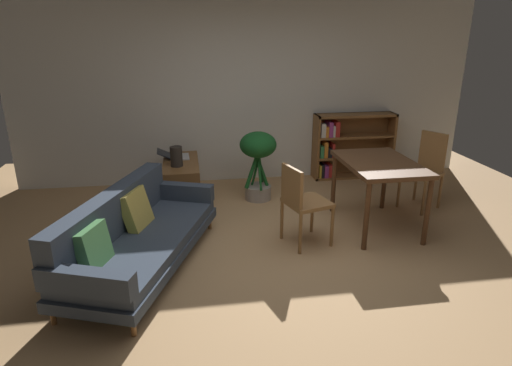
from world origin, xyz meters
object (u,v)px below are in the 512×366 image
Objects in this scene: media_console at (182,181)px; desk_speaker at (176,156)px; bookshelf at (347,145)px; fabric_couch at (135,234)px; dining_table at (379,169)px; dining_chair_near at (426,167)px; dining_chair_far at (302,200)px; potted_floor_plant at (258,156)px; open_laptop at (175,156)px.

desk_speaker reaches higher than media_console.
desk_speaker is 2.74m from bookshelf.
fabric_couch is 1.95× the size of dining_table.
fabric_couch is at bearing -104.27° from desk_speaker.
dining_chair_near is at bearing -67.89° from bookshelf.
dining_chair_near is at bearing 23.21° from dining_chair_far.
fabric_couch is 1.72m from dining_chair_far.
bookshelf is at bearing 26.42° from potted_floor_plant.
potted_floor_plant is (1.10, -0.34, 0.04)m from open_laptop.
fabric_couch is at bearing -164.00° from dining_chair_near.
media_console is at bearing -166.02° from bookshelf.
dining_chair_near reaches higher than open_laptop.
bookshelf reaches higher than potted_floor_plant.
dining_table is 1.03m from dining_chair_near.
dining_chair_near is at bearing -13.12° from media_console.
open_laptop is at bearing 162.74° from potted_floor_plant.
fabric_couch is at bearing -104.23° from media_console.
media_console is 1.15× the size of potted_floor_plant.
media_console is 2.64m from bookshelf.
media_console is 4.17× the size of desk_speaker.
dining_table is at bearing -28.84° from media_console.
open_laptop is at bearing 147.96° from dining_table.
open_laptop is 0.47× the size of potted_floor_plant.
fabric_couch is 2.20m from potted_floor_plant.
dining_chair_far is (-1.85, -0.79, -0.03)m from dining_chair_near.
media_console is 1.09m from potted_floor_plant.
bookshelf is (3.00, 2.38, 0.15)m from fabric_couch.
media_console is at bearing 75.77° from fabric_couch.
dining_chair_far is at bearing 7.55° from fabric_couch.
dining_chair_far reaches higher than media_console.
open_laptop is at bearing -170.96° from bookshelf.
desk_speaker is (0.03, -0.41, 0.10)m from open_laptop.
potted_floor_plant is at bearing 163.97° from dining_chair_near.
desk_speaker is at bearing 75.73° from fabric_couch.
potted_floor_plant reaches higher than fabric_couch.
desk_speaker is 0.28× the size of potted_floor_plant.
open_laptop is 0.42m from desk_speaker.
fabric_couch is 3.70m from dining_chair_near.
desk_speaker is at bearing -85.66° from open_laptop.
desk_speaker is 3.20m from dining_chair_near.
dining_table is at bearing -32.04° from open_laptop.
fabric_couch is at bearing -132.18° from potted_floor_plant.
media_console is at bearing 173.02° from potted_floor_plant.
fabric_couch is 5.09× the size of open_laptop.
fabric_couch is 2.39× the size of potted_floor_plant.
dining_table is 1.90m from bookshelf.
open_laptop is 2.73m from dining_table.
bookshelf is (-0.55, 1.36, -0.04)m from dining_chair_near.
media_console is 3.20m from dining_chair_near.
potted_floor_plant reaches higher than dining_table.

